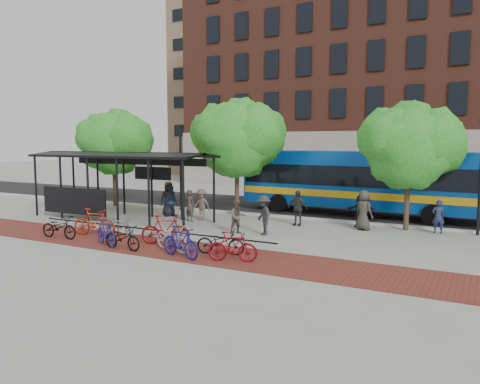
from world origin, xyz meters
The scene contains 32 objects.
ground centered at (0.00, 0.00, 0.00)m, with size 160.00×160.00×0.00m, color #9E9E99.
asphalt_street centered at (0.00, 8.00, 0.01)m, with size 160.00×8.00×0.01m, color black.
curb centered at (0.00, 4.00, 0.06)m, with size 160.00×0.25×0.12m, color #B7B7B2.
brick_strip centered at (-2.00, -5.00, 0.00)m, with size 24.00×3.00×0.01m, color maroon.
bike_rack_rail centered at (-3.30, -4.10, 0.00)m, with size 12.00×0.05×0.95m, color black.
building_tower centered at (-16.00, 40.00, 15.00)m, with size 22.00×22.00×30.00m, color #7A664C.
bus_shelter centered at (-8.13, -0.48, 3.00)m, with size 10.60×3.07×3.60m.
tree_a centered at (-11.91, 3.35, 4.24)m, with size 4.90×4.00×6.18m.
tree_b centered at (-2.90, 3.35, 4.46)m, with size 5.15×4.20×6.47m.
tree_c centered at (6.09, 3.35, 4.05)m, with size 4.66×3.80×5.92m.
lamp_post_left centered at (-7.00, 3.60, 2.75)m, with size 0.35×0.20×5.12m.
bus centered at (2.81, 6.87, 2.06)m, with size 13.43×3.78×3.58m.
bike_0 centered at (-6.78, -5.67, 0.49)m, with size 0.65×1.86×0.98m, color black.
bike_1 centered at (-5.88, -4.52, 0.60)m, with size 0.57×2.01×1.21m, color #A0290E.
bike_2 centered at (-4.85, -3.90, 0.44)m, with size 0.58×1.66×0.87m, color gray.
bike_3 centered at (-3.96, -5.80, 0.52)m, with size 0.49×1.74×1.05m, color navy.
bike_4 centered at (-2.94, -6.00, 0.47)m, with size 0.62×1.79×0.94m, color black.
bike_5 centered at (-2.06, -4.46, 0.59)m, with size 0.56×1.98×1.19m, color maroon.
bike_6 centered at (-1.12, -5.30, 0.52)m, with size 0.69×1.97×1.03m, color #B0B0B3.
bike_7 centered at (-0.24, -5.98, 0.56)m, with size 0.53×1.88×1.13m, color navy.
bike_8 centered at (0.76, -4.88, 0.47)m, with size 0.63×1.80×0.95m, color black.
bike_9 centered at (1.66, -5.59, 0.52)m, with size 0.49×1.74×1.05m, color maroon.
pedestrian_0 centered at (-6.34, 1.48, 0.97)m, with size 0.94×0.61×1.93m, color black.
pedestrian_1 centered at (-4.30, 0.59, 0.83)m, with size 0.60×0.40×1.65m, color #3A312E.
pedestrian_2 centered at (-6.26, 1.51, 0.84)m, with size 0.82×0.64×1.69m, color #21324D.
pedestrian_3 centered at (-3.93, 1.09, 0.83)m, with size 1.07×0.62×1.66m, color brown.
pedestrian_4 centered at (1.06, 2.09, 0.87)m, with size 1.02×0.42×1.74m, color #2A2A2A.
pedestrian_5 centered at (3.90, 3.16, 0.80)m, with size 1.48×0.47×1.60m, color black.
pedestrian_6 centered at (4.23, 2.41, 0.94)m, with size 0.92×0.60×1.88m, color #39332D.
pedestrian_7 centered at (7.39, 3.17, 0.77)m, with size 0.56×0.37×1.53m, color #1E2746.
pedestrian_8 centered at (-0.53, -1.18, 0.78)m, with size 0.76×0.59×1.56m, color brown.
pedestrian_9 centered at (0.62, -0.87, 0.88)m, with size 1.14×0.66×1.77m, color #2B2B2B.
Camera 1 is at (9.33, -19.37, 4.11)m, focal length 35.00 mm.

